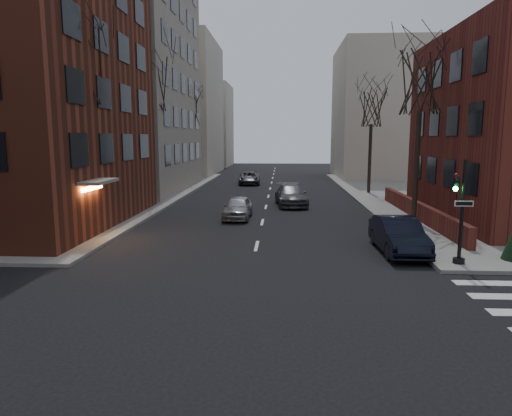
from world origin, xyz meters
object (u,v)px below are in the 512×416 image
at_px(tree_left_c, 188,108).
at_px(car_lane_gray, 291,195).
at_px(tree_right_a, 421,82).
at_px(streetlamp_far, 198,144).
at_px(traffic_signal, 460,218).
at_px(tree_left_b, 150,84).
at_px(tree_left_a, 79,65).
at_px(parked_sedan, 398,235).
at_px(sandwich_board, 403,224).
at_px(tree_right_b, 372,107).
at_px(car_lane_silver, 238,208).
at_px(car_lane_far, 250,178).
at_px(streetlamp_near, 144,148).

bearing_deg(tree_left_c, car_lane_gray, -54.95).
bearing_deg(tree_right_a, streetlamp_far, 125.31).
bearing_deg(traffic_signal, tree_left_c, 118.36).
bearing_deg(traffic_signal, tree_left_b, 134.54).
distance_m(tree_left_a, tree_left_b, 12.01).
relative_size(parked_sedan, sandwich_board, 5.10).
xyz_separation_m(car_lane_gray, sandwich_board, (5.47, -10.25, -0.14)).
xyz_separation_m(tree_left_a, car_lane_gray, (10.63, 10.85, -7.72)).
bearing_deg(tree_right_b, car_lane_silver, -128.97).
relative_size(tree_left_a, parked_sedan, 2.19).
distance_m(tree_left_c, car_lane_silver, 23.23).
bearing_deg(tree_right_b, sandwich_board, -94.93).
distance_m(car_lane_far, sandwich_board, 27.21).
bearing_deg(car_lane_silver, tree_left_a, -142.89).
relative_size(tree_left_c, streetlamp_far, 1.55).
xyz_separation_m(traffic_signal, tree_right_a, (0.86, 9.01, 6.12)).
distance_m(traffic_signal, streetlamp_far, 36.81).
relative_size(traffic_signal, car_lane_gray, 0.77).
xyz_separation_m(parked_sedan, car_lane_far, (-8.53, 28.93, -0.11)).
bearing_deg(car_lane_gray, tree_right_b, 40.08).
relative_size(car_lane_silver, car_lane_far, 0.84).
bearing_deg(tree_right_b, parked_sedan, -97.09).
bearing_deg(sandwich_board, tree_right_b, 83.73).
bearing_deg(tree_left_b, tree_right_b, 18.82).
distance_m(tree_left_c, streetlamp_far, 4.33).
relative_size(tree_left_a, tree_left_c, 1.06).
distance_m(tree_left_a, car_lane_gray, 17.04).
height_order(traffic_signal, tree_right_b, tree_right_b).
bearing_deg(tree_left_b, car_lane_far, 65.25).
xyz_separation_m(tree_left_c, sandwich_board, (16.10, -25.40, -7.42)).
xyz_separation_m(car_lane_silver, car_lane_far, (-0.75, 20.87, -0.02)).
bearing_deg(car_lane_silver, tree_right_a, -4.97).
xyz_separation_m(tree_left_b, tree_left_c, (0.00, 14.00, -0.88)).
bearing_deg(parked_sedan, streetlamp_far, 113.57).
distance_m(streetlamp_near, car_lane_silver, 8.03).
xyz_separation_m(tree_right_a, streetlamp_far, (-17.00, 24.00, -3.79)).
distance_m(tree_right_a, parked_sedan, 10.34).
xyz_separation_m(tree_right_b, parked_sedan, (-2.60, -20.89, -6.81)).
height_order(streetlamp_far, parked_sedan, streetlamp_far).
bearing_deg(streetlamp_near, tree_left_c, 91.91).
xyz_separation_m(streetlamp_far, car_lane_silver, (6.63, -22.82, -3.55)).
xyz_separation_m(parked_sedan, sandwich_board, (1.10, 3.49, -0.16)).
relative_size(car_lane_silver, sandwich_board, 4.36).
bearing_deg(tree_left_b, traffic_signal, -45.46).
bearing_deg(streetlamp_near, car_lane_far, 71.97).
bearing_deg(car_lane_gray, tree_left_a, -140.03).
xyz_separation_m(tree_right_a, car_lane_silver, (-10.37, 1.18, -7.34)).
xyz_separation_m(tree_left_c, tree_right_b, (17.60, -8.00, -0.44)).
height_order(tree_left_b, tree_right_a, tree_left_b).
relative_size(tree_right_a, car_lane_far, 2.03).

